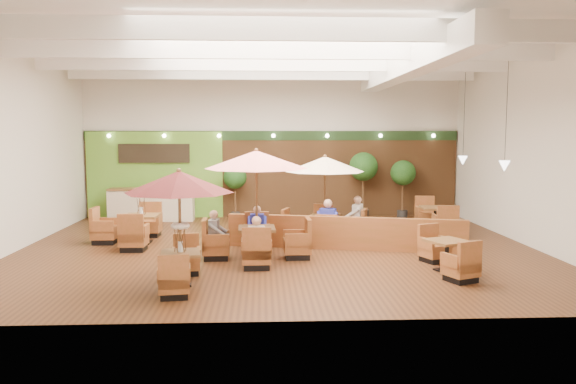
{
  "coord_description": "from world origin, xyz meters",
  "views": [
    {
      "loc": [
        -0.43,
        -15.11,
        3.14
      ],
      "look_at": [
        0.3,
        0.5,
        1.5
      ],
      "focal_mm": 35.0,
      "sensor_mm": 36.0,
      "label": 1
    }
  ],
  "objects": [
    {
      "name": "table_4",
      "position": [
        3.78,
        -2.72,
        0.35
      ],
      "size": [
        1.07,
        2.61,
        0.91
      ],
      "rotation": [
        0.0,
        0.0,
        0.4
      ],
      "color": "brown",
      "rests_on": "ground"
    },
    {
      "name": "booth_divider",
      "position": [
        1.8,
        -0.22,
        0.45
      ],
      "size": [
        6.34,
        1.65,
        0.9
      ],
      "primitive_type": "cube",
      "rotation": [
        0.0,
        0.0,
        -0.23
      ],
      "color": "brown",
      "rests_on": "ground"
    },
    {
      "name": "diner_2",
      "position": [
        -1.58,
        -1.25,
        0.75
      ],
      "size": [
        0.33,
        0.39,
        0.78
      ],
      "rotation": [
        0.0,
        0.0,
        4.62
      ],
      "color": "gray",
      "rests_on": "ground"
    },
    {
      "name": "topiary_1",
      "position": [
        3.3,
        5.3,
        1.82
      ],
      "size": [
        1.05,
        1.05,
        2.45
      ],
      "color": "black",
      "rests_on": "ground"
    },
    {
      "name": "topiary_2",
      "position": [
        4.78,
        5.3,
        1.6
      ],
      "size": [
        0.93,
        0.93,
        2.15
      ],
      "color": "black",
      "rests_on": "ground"
    },
    {
      "name": "table_5",
      "position": [
        5.13,
        2.47,
        0.38
      ],
      "size": [
        0.95,
        2.7,
        1.0
      ],
      "rotation": [
        0.0,
        0.0,
        -0.06
      ],
      "color": "brown",
      "rests_on": "ground"
    },
    {
      "name": "table_1",
      "position": [
        -0.57,
        -1.25,
        1.88
      ],
      "size": [
        2.72,
        2.72,
        2.77
      ],
      "rotation": [
        0.0,
        0.0,
        0.03
      ],
      "color": "brown",
      "rests_on": "ground"
    },
    {
      "name": "diner_0",
      "position": [
        -0.57,
        -2.27,
        0.75
      ],
      "size": [
        0.4,
        0.34,
        0.78
      ],
      "rotation": [
        0.0,
        0.0,
        0.12
      ],
      "color": "silver",
      "rests_on": "ground"
    },
    {
      "name": "service_counter",
      "position": [
        -4.4,
        5.1,
        0.58
      ],
      "size": [
        3.0,
        0.75,
        1.18
      ],
      "color": "beige",
      "rests_on": "ground"
    },
    {
      "name": "diner_4",
      "position": [
        2.34,
        1.19,
        0.78
      ],
      "size": [
        0.44,
        0.47,
        0.85
      ],
      "rotation": [
        0.0,
        0.0,
        1.17
      ],
      "color": "silver",
      "rests_on": "ground"
    },
    {
      "name": "room",
      "position": [
        0.25,
        1.22,
        3.63
      ],
      "size": [
        14.04,
        14.0,
        5.52
      ],
      "color": "#381E0F",
      "rests_on": "ground"
    },
    {
      "name": "table_2",
      "position": [
        1.42,
        1.19,
        1.73
      ],
      "size": [
        2.6,
        2.6,
        2.52
      ],
      "rotation": [
        0.0,
        0.0,
        -0.33
      ],
      "color": "brown",
      "rests_on": "ground"
    },
    {
      "name": "diner_1",
      "position": [
        -0.57,
        -0.24,
        0.74
      ],
      "size": [
        0.36,
        0.29,
        0.75
      ],
      "rotation": [
        0.0,
        0.0,
        3.13
      ],
      "color": "#262EA4",
      "rests_on": "ground"
    },
    {
      "name": "topiary_0",
      "position": [
        -1.41,
        5.3,
        1.47
      ],
      "size": [
        0.85,
        0.85,
        1.97
      ],
      "color": "black",
      "rests_on": "ground"
    },
    {
      "name": "diner_3",
      "position": [
        1.42,
        0.27,
        0.78
      ],
      "size": [
        0.48,
        0.44,
        0.86
      ],
      "rotation": [
        0.0,
        0.0,
        -0.36
      ],
      "color": "#262EA4",
      "rests_on": "ground"
    },
    {
      "name": "table_0",
      "position": [
        -2.12,
        -3.63,
        1.84
      ],
      "size": [
        2.24,
        2.43,
        2.44
      ],
      "rotation": [
        0.0,
        0.0,
        0.13
      ],
      "color": "brown",
      "rests_on": "ground"
    },
    {
      "name": "table_3",
      "position": [
        -4.15,
        0.91,
        0.47
      ],
      "size": [
        1.86,
        2.78,
        1.6
      ],
      "rotation": [
        0.0,
        0.0,
        -0.02
      ],
      "color": "brown",
      "rests_on": "ground"
    }
  ]
}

